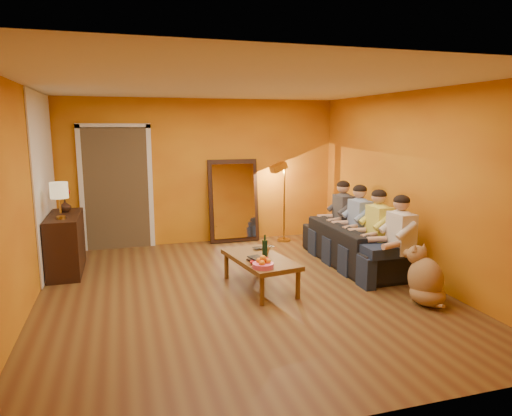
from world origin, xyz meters
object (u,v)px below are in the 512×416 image
object	(u,v)px
tumbler	(266,250)
dog	(426,275)
coffee_table	(260,273)
laptop	(265,249)
person_far_left	(401,240)
person_mid_right	(360,224)
person_mid_left	(379,231)
floor_lamp	(284,203)
mirror_frame	(234,201)
sofa	(355,244)
table_lamp	(60,201)
person_far_right	(343,217)
vase	(65,206)
sideboard	(66,243)
wine_bottle	(265,246)

from	to	relation	value
tumbler	dog	bearing A→B (deg)	-36.11
coffee_table	laptop	bearing A→B (deg)	53.12
person_far_left	tumbler	distance (m)	1.81
person_mid_right	tumbler	bearing A→B (deg)	-161.08
dog	person_mid_right	xyz separation A→B (m)	(0.10, 1.78, 0.25)
person_mid_left	tumbler	world-z (taller)	person_mid_left
floor_lamp	tumbler	bearing A→B (deg)	-128.43
mirror_frame	dog	distance (m)	3.93
sofa	laptop	bearing A→B (deg)	99.69
floor_lamp	person_mid_right	bearing A→B (deg)	-78.77
table_lamp	coffee_table	bearing A→B (deg)	-24.94
coffee_table	person_far_right	distance (m)	2.28
sofa	person_far_right	world-z (taller)	person_far_right
vase	person_far_right	bearing A→B (deg)	-5.99
mirror_frame	sideboard	world-z (taller)	mirror_frame
coffee_table	tumbler	size ratio (longest dim) A/B	11.45
person_far_left	person_mid_right	xyz separation A→B (m)	(0.00, 1.10, 0.00)
sideboard	coffee_table	distance (m)	2.93
sofa	wine_bottle	size ratio (longest dim) A/B	6.98
sideboard	person_mid_left	size ratio (longest dim) A/B	0.97
table_lamp	vase	world-z (taller)	table_lamp
person_mid_right	wine_bottle	world-z (taller)	person_mid_right
sofa	vase	xyz separation A→B (m)	(-4.24, 1.11, 0.62)
laptop	coffee_table	bearing A→B (deg)	-125.74
person_far_left	tumbler	bearing A→B (deg)	163.67
person_far_right	wine_bottle	xyz separation A→B (m)	(-1.80, -1.31, -0.03)
table_lamp	coffee_table	xyz separation A→B (m)	(2.52, -1.17, -0.90)
sideboard	person_mid_left	world-z (taller)	person_mid_left
mirror_frame	wine_bottle	distance (m)	2.62
coffee_table	sideboard	bearing A→B (deg)	140.05
coffee_table	person_mid_right	size ratio (longest dim) A/B	1.00
mirror_frame	vase	size ratio (longest dim) A/B	8.53
table_lamp	floor_lamp	distance (m)	3.86
person_far_right	tumbler	xyz separation A→B (m)	(-1.73, -1.14, -0.14)
person_mid_left	person_far_left	bearing A→B (deg)	-90.00
sideboard	dog	xyz separation A→B (m)	(4.27, -2.54, -0.07)
table_lamp	person_mid_right	world-z (taller)	table_lamp
sideboard	person_mid_left	distance (m)	4.57
dog	mirror_frame	bearing A→B (deg)	89.08
sideboard	mirror_frame	bearing A→B (deg)	21.16
person_mid_right	dog	bearing A→B (deg)	-93.15
person_mid_left	vase	world-z (taller)	person_mid_left
sofa	person_mid_left	distance (m)	0.55
sideboard	sofa	distance (m)	4.33
sofa	tumbler	xyz separation A→B (m)	(-1.60, -0.49, 0.15)
sofa	wine_bottle	xyz separation A→B (m)	(-1.67, -0.66, 0.26)
dog	vase	bearing A→B (deg)	123.66
coffee_table	vase	xyz separation A→B (m)	(-2.52, 1.72, 0.73)
sofa	tumbler	bearing A→B (deg)	107.13
person_far_right	vase	distance (m)	4.41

